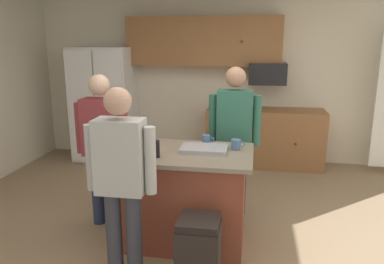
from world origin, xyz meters
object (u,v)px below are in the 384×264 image
Objects in this scene: trash_bin at (199,254)px; mug_ceramic_white at (207,140)px; kitchen_island at (187,197)px; glass_stout_tall at (156,149)px; refrigerator at (104,104)px; serving_tray at (204,149)px; mug_blue_stoneware at (236,144)px; person_elder_center at (234,132)px; microwave_over_range at (268,74)px; person_host_foreground at (121,175)px; person_guest_left at (102,141)px.

mug_ceramic_white is at bearing 94.18° from trash_bin.
glass_stout_tall is (-0.24, -0.21, 0.54)m from kitchen_island.
refrigerator is at bearing 126.78° from kitchen_island.
mug_blue_stoneware is at bearing 19.08° from serving_tray.
person_elder_center is 0.55m from mug_blue_stoneware.
microwave_over_range is at bearing 75.86° from serving_tray.
glass_stout_tall reaches higher than trash_bin.
person_elder_center is at bearing -0.42° from person_host_foreground.
person_host_foreground is at bearing -65.62° from refrigerator.
mug_blue_stoneware is 0.32m from mug_ceramic_white.
microwave_over_range is 0.92× the size of trash_bin.
kitchen_island is 1.06m from person_guest_left.
person_elder_center reaches higher than person_host_foreground.
mug_ceramic_white is at bearing -47.64° from refrigerator.
refrigerator is 2.81m from person_elder_center.
person_host_foreground is at bearing -109.96° from microwave_over_range.
person_guest_left is 1.42m from person_elder_center.
refrigerator is 15.37× the size of mug_ceramic_white.
refrigerator is 3.09m from serving_tray.
person_host_foreground is 0.52m from glass_stout_tall.
person_guest_left is (-0.54, 0.92, 0.00)m from person_host_foreground.
microwave_over_range is at bearing 2.61° from refrigerator.
refrigerator reaches higher than person_elder_center.
person_host_foreground is 0.94m from serving_tray.
person_host_foreground is 1.00× the size of person_guest_left.
person_guest_left is at bearing 148.06° from glass_stout_tall.
mug_blue_stoneware is (-0.33, -2.39, -0.47)m from microwave_over_range.
person_elder_center reaches higher than microwave_over_range.
glass_stout_tall is 0.36× the size of serving_tray.
mug_ceramic_white is (1.97, -2.16, 0.06)m from refrigerator.
trash_bin is (-0.56, -3.25, -1.15)m from microwave_over_range.
kitchen_island is 10.41× the size of mug_ceramic_white.
kitchen_island is 0.95m from person_elder_center.
serving_tray reaches higher than kitchen_island.
microwave_over_range reaches higher than mug_blue_stoneware.
trash_bin is at bearing -105.08° from mug_blue_stoneware.
person_elder_center is 0.50m from mug_ceramic_white.
microwave_over_range is 1.27× the size of serving_tray.
microwave_over_range is 2.62m from serving_tray.
glass_stout_tall is at bearing -5.15° from person_elder_center.
mug_blue_stoneware is (1.39, -0.06, 0.05)m from person_guest_left.
mug_blue_stoneware is at bearing -97.89° from microwave_over_range.
microwave_over_range is 2.98m from glass_stout_tall.
refrigerator reaches higher than person_host_foreground.
serving_tray reaches higher than trash_bin.
trash_bin is (0.46, -0.49, -0.71)m from glass_stout_tall.
glass_stout_tall is at bearing -18.79° from person_guest_left.
kitchen_island is at bearing -53.22° from refrigerator.
person_host_foreground is at bearing -119.16° from kitchen_island.
kitchen_island is at bearing -119.76° from mug_ceramic_white.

